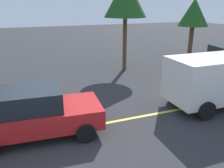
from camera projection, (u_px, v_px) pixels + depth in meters
The scene contains 4 objects.
ground_plane at pixel (52, 133), 8.16m from camera, with size 80.00×80.00×0.00m, color #2D2D30.
lane_marking_centre at pixel (129, 119), 9.18m from camera, with size 28.00×0.16×0.01m, color #E0D14C.
car_red_near_curb at pixel (36, 112), 7.84m from camera, with size 4.36×2.34×1.69m.
tree_centre_verge at pixel (194, 13), 19.18m from camera, with size 2.51×2.51×4.72m.
Camera 1 is at (-0.59, -7.41, 4.34)m, focal length 37.31 mm.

